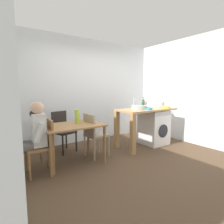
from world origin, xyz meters
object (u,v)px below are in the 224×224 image
object	(u,v)px
dining_table	(72,130)
chair_person_seat	(44,143)
seated_person	(33,135)
bottle_tall_green	(143,105)
chair_opposite	(94,133)
colander	(166,107)
bottle_squat_brown	(143,103)
washing_machine	(154,127)
vase	(77,116)
bottle_clear_small	(146,103)
chair_spare_by_wall	(62,129)
mixing_bowl	(148,109)
utensil_crock	(162,104)

from	to	relation	value
dining_table	chair_person_seat	bearing A→B (deg)	-169.18
seated_person	bottle_tall_green	distance (m)	2.67
chair_opposite	bottle_tall_green	distance (m)	1.55
colander	seated_person	bearing A→B (deg)	177.44
colander	bottle_squat_brown	bearing A→B (deg)	127.34
dining_table	washing_machine	bearing A→B (deg)	-0.40
seated_person	chair_opposite	bearing A→B (deg)	-79.97
chair_person_seat	vase	bearing A→B (deg)	-70.31
seated_person	chair_person_seat	bearing A→B (deg)	-90.00
chair_opposite	washing_machine	distance (m)	1.72
chair_opposite	vase	world-z (taller)	vase
chair_person_seat	bottle_clear_small	bearing A→B (deg)	-79.08
seated_person	bottle_tall_green	world-z (taller)	seated_person
chair_spare_by_wall	chair_person_seat	bearing A→B (deg)	38.30
bottle_clear_small	mixing_bowl	world-z (taller)	bottle_clear_small
chair_spare_by_wall	seated_person	size ratio (longest dim) A/B	0.75
colander	vase	world-z (taller)	vase
seated_person	bottle_tall_green	xyz separation A→B (m)	(2.64, 0.21, 0.34)
chair_opposite	colander	size ratio (longest dim) A/B	4.50
chair_spare_by_wall	vase	distance (m)	0.77
washing_machine	dining_table	bearing A→B (deg)	179.60
seated_person	washing_machine	world-z (taller)	seated_person
dining_table	seated_person	size ratio (longest dim) A/B	0.92
chair_opposite	utensil_crock	world-z (taller)	utensil_crock
chair_opposite	vase	xyz separation A→B (m)	(-0.33, 0.06, 0.36)
seated_person	mixing_bowl	world-z (taller)	seated_person
bottle_tall_green	washing_machine	bearing A→B (deg)	-26.99
vase	dining_table	bearing A→B (deg)	-146.31
chair_opposite	colander	bearing A→B (deg)	77.21
bottle_clear_small	vase	bearing A→B (deg)	-175.54
utensil_crock	bottle_tall_green	bearing A→B (deg)	172.68
vase	chair_person_seat	bearing A→B (deg)	-163.63
dining_table	bottle_clear_small	world-z (taller)	bottle_clear_small
chair_person_seat	chair_opposite	bearing A→B (deg)	-78.41
mixing_bowl	washing_machine	bearing A→B (deg)	25.16
chair_spare_by_wall	utensil_crock	xyz separation A→B (m)	(2.48, -0.73, 0.48)
dining_table	bottle_clear_small	xyz separation A→B (m)	(2.16, 0.26, 0.39)
chair_person_seat	utensil_crock	world-z (taller)	utensil_crock
bottle_tall_green	chair_person_seat	bearing A→B (deg)	-174.88
bottle_clear_small	mixing_bowl	distance (m)	0.62
mixing_bowl	chair_person_seat	bearing A→B (deg)	177.32
bottle_squat_brown	chair_spare_by_wall	bearing A→B (deg)	164.24
chair_spare_by_wall	colander	distance (m)	2.55
bottle_clear_small	colander	world-z (taller)	bottle_clear_small
chair_spare_by_wall	bottle_clear_small	bearing A→B (deg)	149.95
chair_spare_by_wall	bottle_clear_small	xyz separation A→B (m)	(2.08, -0.51, 0.53)
dining_table	washing_machine	size ratio (longest dim) A/B	1.28
chair_person_seat	chair_spare_by_wall	bearing A→B (deg)	-32.19
vase	mixing_bowl	bearing A→B (deg)	-10.90
bottle_squat_brown	bottle_tall_green	bearing A→B (deg)	-135.93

